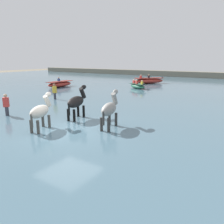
{
  "coord_description": "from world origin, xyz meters",
  "views": [
    {
      "loc": [
        7.01,
        -6.98,
        3.58
      ],
      "look_at": [
        0.9,
        2.43,
        0.85
      ],
      "focal_mm": 35.07,
      "sensor_mm": 36.0,
      "label": 1
    }
  ],
  "objects_px": {
    "horse_flank_black": "(77,103)",
    "boat_near_port": "(149,81)",
    "boat_distant_east": "(137,86)",
    "person_wading_close": "(55,93)",
    "horse_lead_pinto": "(41,112)",
    "person_onlooker_right": "(7,107)",
    "horse_trailing_grey": "(110,110)",
    "boat_mid_channel": "(60,84)"
  },
  "relations": [
    {
      "from": "horse_trailing_grey",
      "to": "horse_lead_pinto",
      "type": "bearing_deg",
      "value": -142.47
    },
    {
      "from": "horse_trailing_grey",
      "to": "horse_flank_black",
      "type": "distance_m",
      "value": 2.48
    },
    {
      "from": "boat_distant_east",
      "to": "person_wading_close",
      "type": "distance_m",
      "value": 10.11
    },
    {
      "from": "horse_trailing_grey",
      "to": "boat_distant_east",
      "type": "bearing_deg",
      "value": 111.33
    },
    {
      "from": "horse_trailing_grey",
      "to": "horse_flank_black",
      "type": "height_order",
      "value": "horse_flank_black"
    },
    {
      "from": "horse_lead_pinto",
      "to": "person_onlooker_right",
      "type": "relative_size",
      "value": 1.23
    },
    {
      "from": "horse_flank_black",
      "to": "boat_distant_east",
      "type": "height_order",
      "value": "horse_flank_black"
    },
    {
      "from": "boat_near_port",
      "to": "boat_mid_channel",
      "type": "bearing_deg",
      "value": -127.91
    },
    {
      "from": "horse_lead_pinto",
      "to": "horse_trailing_grey",
      "type": "xyz_separation_m",
      "value": [
        2.54,
        1.95,
        0.06
      ]
    },
    {
      "from": "horse_lead_pinto",
      "to": "boat_distant_east",
      "type": "bearing_deg",
      "value": 100.18
    },
    {
      "from": "boat_near_port",
      "to": "person_wading_close",
      "type": "relative_size",
      "value": 2.3
    },
    {
      "from": "horse_trailing_grey",
      "to": "horse_flank_black",
      "type": "xyz_separation_m",
      "value": [
        -2.44,
        0.41,
        0.02
      ]
    },
    {
      "from": "horse_lead_pinto",
      "to": "boat_distant_east",
      "type": "distance_m",
      "value": 15.9
    },
    {
      "from": "boat_mid_channel",
      "to": "person_wading_close",
      "type": "xyz_separation_m",
      "value": [
        5.64,
        -5.99,
        0.18
      ]
    },
    {
      "from": "person_wading_close",
      "to": "person_onlooker_right",
      "type": "distance_m",
      "value": 5.55
    },
    {
      "from": "horse_trailing_grey",
      "to": "person_onlooker_right",
      "type": "relative_size",
      "value": 1.29
    },
    {
      "from": "horse_trailing_grey",
      "to": "person_wading_close",
      "type": "relative_size",
      "value": 1.29
    },
    {
      "from": "boat_near_port",
      "to": "boat_mid_channel",
      "type": "distance_m",
      "value": 11.79
    },
    {
      "from": "horse_flank_black",
      "to": "boat_near_port",
      "type": "xyz_separation_m",
      "value": [
        -3.99,
        18.84,
        -0.54
      ]
    },
    {
      "from": "boat_distant_east",
      "to": "horse_trailing_grey",
      "type": "bearing_deg",
      "value": -68.67
    },
    {
      "from": "horse_lead_pinto",
      "to": "horse_flank_black",
      "type": "bearing_deg",
      "value": 87.62
    },
    {
      "from": "horse_flank_black",
      "to": "horse_lead_pinto",
      "type": "bearing_deg",
      "value": -92.38
    },
    {
      "from": "horse_flank_black",
      "to": "boat_distant_east",
      "type": "xyz_separation_m",
      "value": [
        -2.91,
        13.28,
        -0.62
      ]
    },
    {
      "from": "boat_mid_channel",
      "to": "person_wading_close",
      "type": "bearing_deg",
      "value": -46.71
    },
    {
      "from": "horse_trailing_grey",
      "to": "boat_mid_channel",
      "type": "relative_size",
      "value": 0.61
    },
    {
      "from": "person_onlooker_right",
      "to": "horse_lead_pinto",
      "type": "bearing_deg",
      "value": -9.44
    },
    {
      "from": "horse_flank_black",
      "to": "boat_distant_east",
      "type": "distance_m",
      "value": 13.61
    },
    {
      "from": "horse_lead_pinto",
      "to": "person_wading_close",
      "type": "distance_m",
      "value": 8.07
    },
    {
      "from": "horse_lead_pinto",
      "to": "boat_distant_east",
      "type": "relative_size",
      "value": 0.79
    },
    {
      "from": "boat_mid_channel",
      "to": "person_onlooker_right",
      "type": "distance_m",
      "value": 13.46
    },
    {
      "from": "horse_lead_pinto",
      "to": "boat_near_port",
      "type": "bearing_deg",
      "value": 100.4
    },
    {
      "from": "boat_near_port",
      "to": "horse_trailing_grey",
      "type": "bearing_deg",
      "value": -71.52
    },
    {
      "from": "horse_lead_pinto",
      "to": "boat_near_port",
      "type": "distance_m",
      "value": 21.56
    },
    {
      "from": "boat_near_port",
      "to": "person_onlooker_right",
      "type": "relative_size",
      "value": 2.3
    },
    {
      "from": "horse_flank_black",
      "to": "person_wading_close",
      "type": "relative_size",
      "value": 1.31
    },
    {
      "from": "person_wading_close",
      "to": "horse_lead_pinto",
      "type": "bearing_deg",
      "value": -47.06
    },
    {
      "from": "horse_trailing_grey",
      "to": "boat_near_port",
      "type": "distance_m",
      "value": 20.3
    },
    {
      "from": "person_wading_close",
      "to": "boat_mid_channel",
      "type": "bearing_deg",
      "value": 133.29
    },
    {
      "from": "boat_mid_channel",
      "to": "person_onlooker_right",
      "type": "relative_size",
      "value": 2.12
    },
    {
      "from": "boat_near_port",
      "to": "person_onlooker_right",
      "type": "bearing_deg",
      "value": -89.68
    },
    {
      "from": "horse_flank_black",
      "to": "person_wading_close",
      "type": "height_order",
      "value": "horse_flank_black"
    },
    {
      "from": "boat_mid_channel",
      "to": "horse_trailing_grey",
      "type": "bearing_deg",
      "value": -36.02
    }
  ]
}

